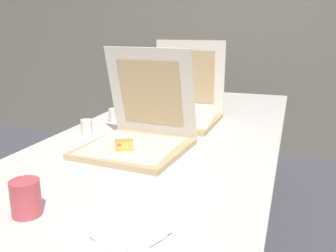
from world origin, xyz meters
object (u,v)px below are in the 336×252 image
Objects in this scene: pizza_box_front at (138,135)px; pizza_box_middle at (181,110)px; napkin_pile at (129,235)px; table at (175,138)px; cup_printed_front at (26,198)px; cup_white_mid at (114,115)px; cup_white_near_center at (87,127)px.

pizza_box_middle is (0.03, 0.49, 0.00)m from pizza_box_front.
napkin_pile is at bearing -77.56° from pizza_box_middle.
cup_printed_front is at bearing -97.04° from table.
cup_printed_front reaches higher than napkin_pile.
pizza_box_middle reaches higher than cup_white_mid.
pizza_box_front is 0.46m from cup_white_mid.
cup_white_near_center is at bearing 164.80° from pizza_box_front.
cup_printed_front is at bearing -70.89° from cup_white_near_center.
pizza_box_middle reaches higher than pizza_box_front.
cup_white_near_center reaches higher than napkin_pile.
cup_white_near_center is 0.37× the size of napkin_pile.
cup_white_near_center is at bearing -129.64° from pizza_box_middle.
cup_printed_front reaches higher than cup_white_mid.
napkin_pile is (0.18, -0.92, 0.05)m from table.
cup_printed_front is (-0.06, -0.59, -0.01)m from pizza_box_front.
cup_white_mid is 1.09m from napkin_pile.
cup_white_mid is 0.97m from cup_printed_front.
pizza_box_front is 6.03× the size of cup_white_mid.
cup_white_near_center is 0.73× the size of cup_printed_front.
table is 0.94m from napkin_pile.
cup_printed_front is at bearing -93.15° from pizza_box_middle.
napkin_pile reaches higher than table.
pizza_box_front is 4.38× the size of cup_printed_front.
pizza_box_middle is at bearing 22.13° from cup_white_mid.
pizza_box_front reaches higher than napkin_pile.
pizza_box_middle is at bearing 98.09° from table.
table is at bearing 82.96° from cup_printed_front.
cup_white_mid reaches higher than table.
cup_white_near_center is 0.25m from cup_white_mid.
pizza_box_front is 0.59m from cup_printed_front.
pizza_box_middle is 0.35m from cup_white_mid.
pizza_box_middle reaches higher than cup_white_near_center.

